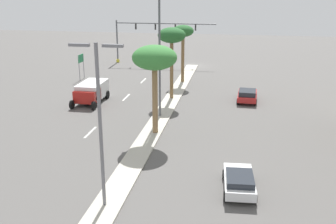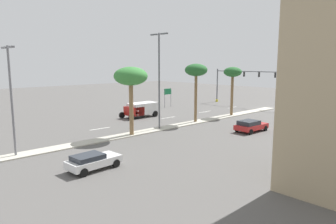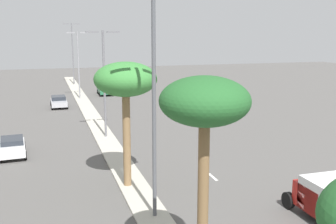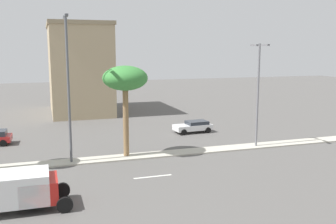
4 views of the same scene
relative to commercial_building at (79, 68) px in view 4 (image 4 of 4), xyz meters
name	(u,v)px [view 4 (image 4 of 4)]	position (x,y,z in m)	size (l,w,h in m)	color
ground_plane	(190,152)	(25.72, 6.96, -6.30)	(160.00, 160.00, 0.00)	#565451
median_curb	(291,143)	(25.72, 17.39, -6.24)	(1.80, 93.87, 0.12)	#B7B2A3
lane_stripe_outboard	(153,177)	(31.04, 2.08, -6.29)	(0.20, 2.80, 0.01)	silver
commercial_building	(79,68)	(0.00, 0.00, 0.00)	(14.18, 8.37, 12.57)	tan
palm_tree_outboard	(125,80)	(25.37, 1.38, 0.19)	(3.71, 3.71, 7.54)	olive
street_lamp_mid	(68,79)	(25.85, -3.18, 0.41)	(2.90, 0.24, 11.45)	#515459
street_lamp_right	(258,86)	(25.86, 13.51, -0.66)	(2.90, 0.24, 9.37)	slate
sedan_white_near	(194,126)	(18.19, 10.35, -5.60)	(2.17, 4.20, 1.26)	silver
box_truck	(16,189)	(34.20, -6.75, -5.08)	(2.65, 5.64, 2.16)	#B21E19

